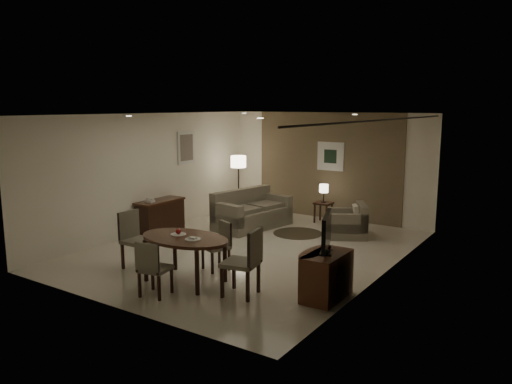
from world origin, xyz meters
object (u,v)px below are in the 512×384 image
Objects in this scene: tv_cabinet at (327,276)px; chair_left at (139,240)px; dining_table at (185,259)px; chair_far at (216,246)px; chair_near at (155,268)px; floor_lamp at (239,186)px; side_table at (323,212)px; chair_right at (240,262)px; armchair at (347,220)px; sofa at (252,209)px; console_desk at (160,216)px.

tv_cabinet is 0.89× the size of chair_left.
dining_table is at bearing -164.64° from tv_cabinet.
chair_far is (0.05, 0.75, 0.05)m from dining_table.
chair_near is 5.76m from floor_lamp.
side_table is (0.01, 5.78, -0.18)m from chair_near.
dining_table is at bearing -94.68° from chair_left.
floor_lamp reaches higher than chair_right.
chair_right reaches higher than side_table.
chair_left reaches higher than dining_table.
floor_lamp reaches higher than armchair.
side_table is (-2.22, 4.45, -0.10)m from tv_cabinet.
floor_lamp is at bearing -128.08° from armchair.
chair_right is 4.14m from armchair.
chair_right reaches higher than chair_left.
chair_right is at bearing -29.88° from armchair.
chair_far reaches higher than side_table.
sofa is (-1.14, 3.67, 0.07)m from dining_table.
armchair is (1.08, 4.14, -0.01)m from dining_table.
side_table is 2.35m from floor_lamp.
sofa is (-1.19, 2.92, 0.02)m from chair_far.
chair_far is at bearing -89.92° from side_table.
chair_far is at bearing -101.84° from chair_near.
sofa reaches higher than armchair.
armchair is 3.33m from floor_lamp.
chair_left is 2.00× the size of side_table.
chair_left reaches higher than sofa.
dining_table is (2.63, -2.12, 0.00)m from console_desk.
sofa is at bearing 133.94° from chair_far.
side_table is (-0.01, 4.31, -0.17)m from chair_far.
tv_cabinet is 0.56× the size of dining_table.
console_desk is 1.38× the size of chair_near.
chair_near is at bearing -42.52° from armchair.
chair_near is 0.83× the size of chair_right.
chair_near is at bearing -67.31° from chair_right.
console_desk is 2.15m from sofa.
side_table is at bearing 116.52° from tv_cabinet.
chair_left is 5.14m from side_table.
dining_table is at bearing -152.72° from sofa.
tv_cabinet is at bearing 107.09° from chair_right.
tv_cabinet is at bearing -41.69° from floor_lamp.
tv_cabinet is at bearing -121.86° from sofa.
chair_right is (2.26, -0.06, 0.02)m from chair_left.
floor_lamp is (-2.24, 3.83, 0.37)m from chair_far.
chair_near reaches higher than dining_table.
armchair is (2.23, 4.07, -0.14)m from chair_left.
chair_left is 4.64m from armchair.
chair_far is (0.02, 1.46, -0.01)m from chair_near.
chair_far is at bearing -147.82° from sofa.
chair_near is at bearing -90.13° from side_table.
floor_lamp reaches higher than tv_cabinet.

